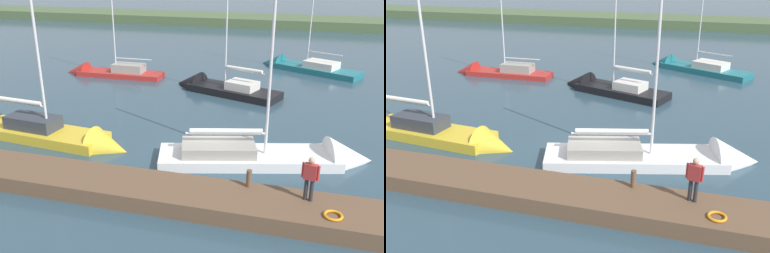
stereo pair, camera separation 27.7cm
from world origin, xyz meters
TOP-DOWN VIEW (x-y plane):
  - ground_plane at (0.00, 0.00)m, footprint 200.00×200.00m
  - far_shoreline at (0.00, -44.99)m, footprint 180.00×8.00m
  - dock_pier at (0.00, 4.84)m, footprint 24.75×2.33m
  - mooring_post_far at (-2.48, 4.02)m, footprint 0.21×0.21m
  - life_ring_buoy at (-5.53, 5.31)m, footprint 0.66×0.66m
  - sailboat_far_left at (-3.56, 0.17)m, footprint 10.04×4.76m
  - sailboat_near_dock at (11.64, -12.28)m, footprint 8.27×2.07m
  - sailboat_inner_slip at (-3.48, -18.41)m, footprint 8.90×5.90m
  - sailboat_outer_mooring at (7.62, 0.82)m, footprint 8.77×2.89m
  - sailboat_mid_channel at (2.07, -10.22)m, footprint 8.33×4.77m
  - person_on_dock at (-4.67, 4.42)m, footprint 0.62×0.33m

SIDE VIEW (x-z plane):
  - ground_plane at x=0.00m, z-range 0.00..0.00m
  - far_shoreline at x=0.00m, z-range -1.20..1.20m
  - sailboat_near_dock at x=11.64m, z-range -4.75..4.97m
  - sailboat_inner_slip at x=-3.48m, z-range -5.35..5.58m
  - sailboat_mid_channel at x=2.07m, z-range -4.02..4.34m
  - sailboat_outer_mooring at x=7.62m, z-range -5.11..5.43m
  - sailboat_far_left at x=-3.56m, z-range -4.94..5.35m
  - dock_pier at x=0.00m, z-range 0.00..0.65m
  - life_ring_buoy at x=-5.53m, z-range 0.65..0.75m
  - mooring_post_far at x=-2.48m, z-range 0.65..1.35m
  - person_on_dock at x=-4.67m, z-range 0.78..2.47m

